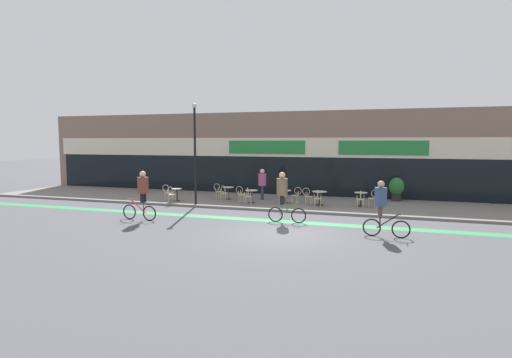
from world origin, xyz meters
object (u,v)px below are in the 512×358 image
bistro_table_1 (228,191)px  cyclist_2 (283,192)px  bistro_table_5 (361,196)px  bistro_table_3 (285,194)px  bistro_table_4 (319,195)px  cafe_chair_0_side (167,191)px  bistro_table_2 (252,194)px  cafe_chair_1_side (218,190)px  cafe_chair_2_side (241,193)px  cyclist_0 (142,191)px  cafe_chair_5_side (373,197)px  cafe_chair_2_near (248,195)px  cafe_chair_0_near (171,193)px  bistro_table_0 (177,192)px  cafe_chair_5_near (360,198)px  planter_pot (396,188)px  pedestrian_near_end (262,181)px  cafe_chair_1_near (224,192)px  cafe_chair_4_near (318,197)px  lamp_post (195,147)px  cafe_chair_3_near (282,195)px  cafe_chair_4_side (308,195)px  cafe_chair_3_side (296,194)px  cyclist_1 (382,204)px

bistro_table_1 → cyclist_2: 6.69m
cyclist_2 → bistro_table_5: bearing=55.8°
bistro_table_3 → bistro_table_4: 1.94m
bistro_table_4 → cafe_chair_0_side: (-8.59, -0.92, -0.02)m
bistro_table_1 → bistro_table_2: size_ratio=1.02×
bistro_table_1 → bistro_table_3: (3.48, -0.30, -0.01)m
bistro_table_4 → cafe_chair_1_side: bearing=174.9°
cafe_chair_2_side → cyclist_0: bearing=-115.1°
bistro_table_2 → cafe_chair_5_side: size_ratio=0.79×
bistro_table_3 → cafe_chair_2_near: (-1.74, -1.19, 0.02)m
cafe_chair_0_near → cafe_chair_0_side: (-0.62, 0.63, 0.00)m
bistro_table_0 → cafe_chair_5_near: (10.09, 0.63, 0.02)m
cafe_chair_0_side → planter_pot: size_ratio=0.67×
bistro_table_0 → cafe_chair_2_near: bearing=-0.7°
pedestrian_near_end → cyclist_0: bearing=53.7°
cafe_chair_1_near → cafe_chair_2_near: bearing=-108.4°
bistro_table_2 → bistro_table_0: bearing=-172.4°
cafe_chair_4_near → planter_pot: bearing=-54.2°
bistro_table_5 → pedestrian_near_end: 5.68m
cafe_chair_1_near → cafe_chair_5_near: size_ratio=1.00×
bistro_table_2 → cyclist_0: 6.46m
lamp_post → cafe_chair_0_side: bearing=160.9°
bistro_table_2 → cafe_chair_3_near: size_ratio=0.79×
bistro_table_2 → lamp_post: bearing=-154.2°
bistro_table_5 → cafe_chair_4_near: 2.32m
cafe_chair_4_near → cafe_chair_2_near: bearing=89.4°
cafe_chair_4_side → cafe_chair_5_near: same height
cafe_chair_2_side → cafe_chair_5_near: same height
bistro_table_1 → cafe_chair_3_side: bearing=-4.2°
bistro_table_2 → bistro_table_5: 5.83m
bistro_table_3 → cyclist_1: cyclist_1 is taller
cafe_chair_0_near → bistro_table_1: bearing=-50.1°
cafe_chair_4_near → cyclist_2: 3.92m
cafe_chair_2_near → bistro_table_4: bearing=-80.1°
bistro_table_3 → lamp_post: 5.53m
cafe_chair_2_side → cafe_chair_5_near: size_ratio=1.00×
bistro_table_5 → cafe_chair_0_near: bearing=-169.4°
lamp_post → cyclist_1: bearing=-23.4°
bistro_table_3 → cafe_chair_5_near: size_ratio=0.78×
bistro_table_2 → cafe_chair_0_side: 4.95m
cafe_chair_3_near → cyclist_1: size_ratio=0.43×
cafe_chair_0_side → cafe_chair_2_side: bearing=8.2°
cafe_chair_3_side → cyclist_2: bearing=96.3°
cafe_chair_4_side → cafe_chair_5_near: (2.75, -0.29, 0.00)m
cafe_chair_0_near → cafe_chair_3_near: 6.14m
cafe_chair_4_side → cyclist_2: size_ratio=0.41×
cafe_chair_4_near → cyclist_2: cyclist_2 is taller
cyclist_2 → bistro_table_4: bearing=76.8°
cafe_chair_0_side → cafe_chair_4_near: same height
bistro_table_2 → bistro_table_4: bistro_table_4 is taller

